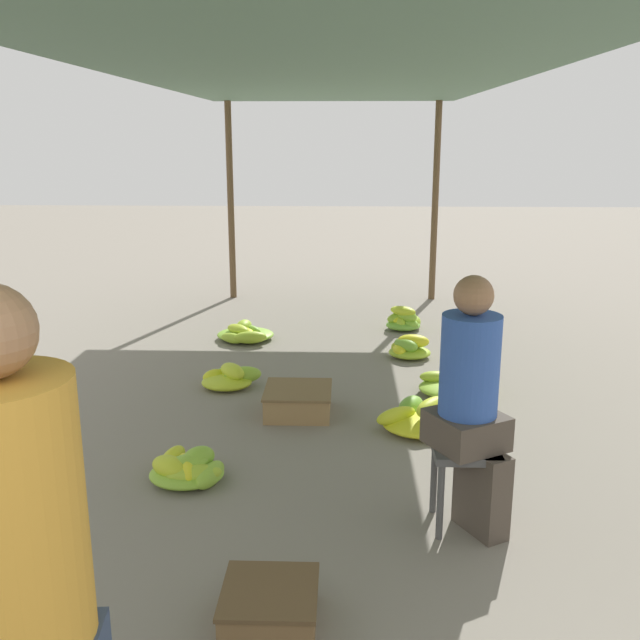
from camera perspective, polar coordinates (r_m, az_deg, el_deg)
name	(u,v)px	position (r m, az deg, el deg)	size (l,w,h in m)	color
canopy_post_back_left	(231,202)	(9.05, -7.16, 9.33)	(0.08, 0.08, 2.42)	brown
canopy_post_back_right	(435,203)	(9.00, 9.20, 9.23)	(0.08, 0.08, 2.42)	brown
canopy_tarp	(323,71)	(5.17, 0.27, 19.28)	(2.93, 7.89, 0.04)	#567A60
vendor_foreground	(20,604)	(2.05, -22.86, -20.21)	(0.40, 0.40, 1.70)	#384766
stool	(464,462)	(3.86, 11.48, -11.09)	(0.34, 0.34, 0.46)	#4C4C4C
vendor_seated	(472,400)	(3.72, 12.05, -6.29)	(0.46, 0.46, 1.36)	#4C4238
banana_pile_left_0	(230,378)	(5.96, -7.19, -4.59)	(0.53, 0.42, 0.19)	#BDD02A
banana_pile_left_1	(245,334)	(7.26, -6.02, -1.09)	(0.58, 0.57, 0.19)	yellow
banana_pile_left_2	(187,469)	(4.44, -10.56, -11.63)	(0.49, 0.48, 0.19)	#C3D229
banana_pile_right_0	(459,387)	(5.85, 11.04, -5.29)	(0.66, 0.55, 0.16)	#7DB636
banana_pile_right_1	(422,418)	(5.13, 8.20, -7.78)	(0.67, 0.62, 0.24)	#CBD528
banana_pile_right_2	(408,348)	(6.70, 7.07, -2.21)	(0.39, 0.35, 0.22)	#7CB636
banana_pile_right_3	(404,320)	(7.67, 6.73, -0.02)	(0.40, 0.37, 0.26)	#94BF32
crate_near	(270,606)	(3.26, -4.03, -21.89)	(0.41, 0.41, 0.17)	brown
crate_mid	(298,401)	(5.35, -1.76, -6.48)	(0.50, 0.50, 0.20)	#9E7A4C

